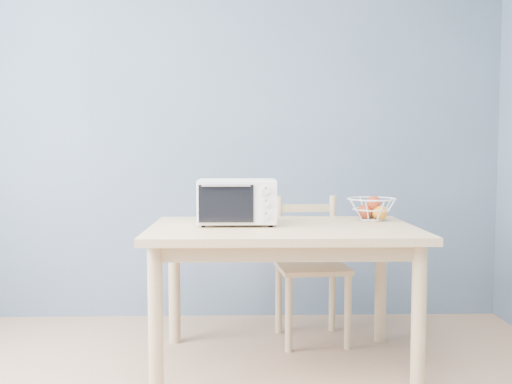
{
  "coord_description": "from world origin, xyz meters",
  "views": [
    {
      "loc": [
        0.23,
        -1.67,
        1.14
      ],
      "look_at": [
        0.3,
        1.34,
        0.93
      ],
      "focal_mm": 40.0,
      "sensor_mm": 36.0,
      "label": 1
    }
  ],
  "objects_px": {
    "fruit_basket": "(372,208)",
    "dining_chair": "(310,269)",
    "toaster_oven": "(234,201)",
    "dining_table": "(283,245)"
  },
  "relations": [
    {
      "from": "fruit_basket",
      "to": "dining_chair",
      "type": "relative_size",
      "value": 0.4
    },
    {
      "from": "toaster_oven",
      "to": "dining_chair",
      "type": "bearing_deg",
      "value": 38.67
    },
    {
      "from": "dining_table",
      "to": "fruit_basket",
      "type": "height_order",
      "value": "fruit_basket"
    },
    {
      "from": "toaster_oven",
      "to": "fruit_basket",
      "type": "bearing_deg",
      "value": 12.64
    },
    {
      "from": "dining_table",
      "to": "toaster_oven",
      "type": "relative_size",
      "value": 3.37
    },
    {
      "from": "dining_table",
      "to": "fruit_basket",
      "type": "xyz_separation_m",
      "value": [
        0.53,
        0.23,
        0.17
      ]
    },
    {
      "from": "dining_table",
      "to": "toaster_oven",
      "type": "height_order",
      "value": "toaster_oven"
    },
    {
      "from": "fruit_basket",
      "to": "dining_chair",
      "type": "xyz_separation_m",
      "value": [
        -0.33,
        0.19,
        -0.39
      ]
    },
    {
      "from": "dining_table",
      "to": "fruit_basket",
      "type": "distance_m",
      "value": 0.6
    },
    {
      "from": "dining_table",
      "to": "dining_chair",
      "type": "bearing_deg",
      "value": 64.62
    }
  ]
}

